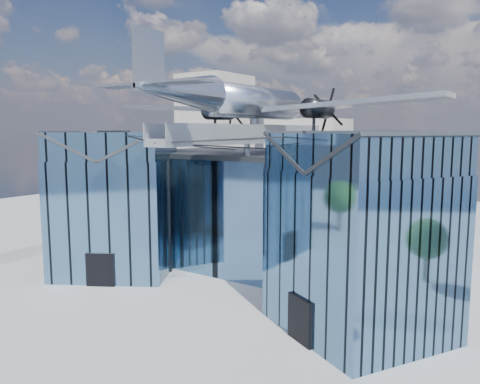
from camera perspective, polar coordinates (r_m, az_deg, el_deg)
The scene contains 4 objects.
ground_plane at distance 35.57m, azimuth -1.85°, elevation -11.93°, with size 120.00×120.00×0.00m, color gray.
museum at distance 38.91m, azimuth 3.15°, elevation -1.81°, with size 32.88×24.50×17.60m.
bg_towers at distance 79.76m, azimuth 20.96°, elevation 5.72°, with size 77.00×24.50×26.00m.
tree_side_w at distance 52.53m, azimuth -20.14°, elevation -1.57°, with size 3.93×3.93×5.85m.
Camera 1 is at (19.72, -27.13, 11.86)m, focal length 35.00 mm.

